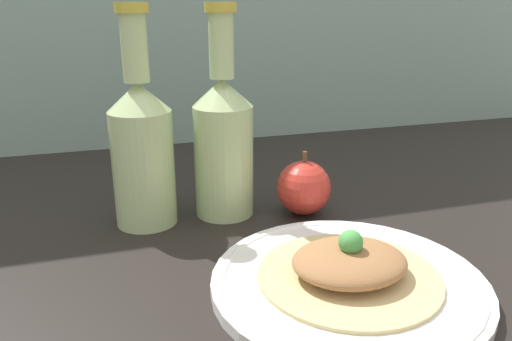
% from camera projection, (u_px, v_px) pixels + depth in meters
% --- Properties ---
extents(ground_plane, '(1.80, 1.10, 0.04)m').
position_uv_depth(ground_plane, '(289.00, 278.00, 0.56)').
color(ground_plane, black).
extents(plate, '(0.27, 0.27, 0.01)m').
position_uv_depth(plate, '(348.00, 282.00, 0.50)').
color(plate, white).
rests_on(plate, ground_plane).
extents(plated_food, '(0.18, 0.18, 0.05)m').
position_uv_depth(plated_food, '(349.00, 265.00, 0.49)').
color(plated_food, '#D6BC7F').
rests_on(plated_food, plate).
extents(cider_bottle_left, '(0.08, 0.08, 0.27)m').
position_uv_depth(cider_bottle_left, '(142.00, 147.00, 0.62)').
color(cider_bottle_left, '#B7D18E').
rests_on(cider_bottle_left, ground_plane).
extents(cider_bottle_right, '(0.08, 0.08, 0.27)m').
position_uv_depth(cider_bottle_right, '(223.00, 140.00, 0.65)').
color(cider_bottle_right, '#B7D18E').
rests_on(cider_bottle_right, ground_plane).
extents(apple, '(0.07, 0.07, 0.09)m').
position_uv_depth(apple, '(304.00, 188.00, 0.67)').
color(apple, red).
rests_on(apple, ground_plane).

